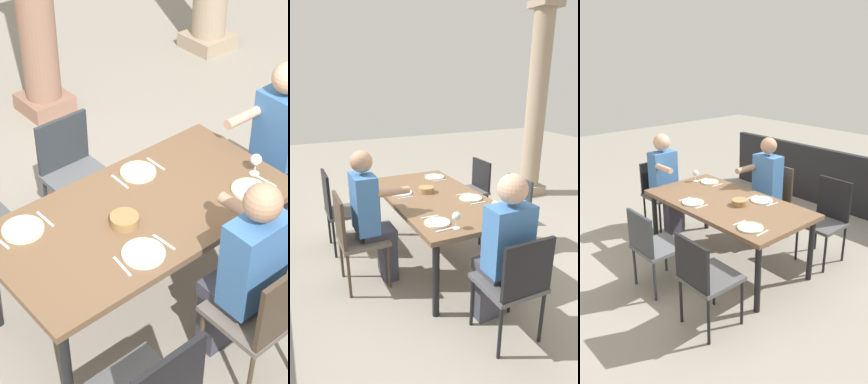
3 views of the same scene
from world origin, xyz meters
The scene contains 24 objects.
ground_plane centered at (0.00, 0.00, 0.00)m, with size 16.00×16.00×0.00m, color gray.
dining_table centered at (0.00, 0.00, 0.69)m, with size 1.87×0.97×0.75m.
chair_west_north centered at (-0.70, 0.90, 0.52)m, with size 0.44×0.44×0.89m.
chair_west_south centered at (-0.70, -0.91, 0.54)m, with size 0.44×0.44×0.95m.
chair_mid_north centered at (0.11, 0.90, 0.50)m, with size 0.44×0.44×0.86m.
chair_mid_south centered at (0.11, -0.90, 0.54)m, with size 0.44×0.44×0.94m.
chair_head_east centered at (1.35, 0.00, 0.53)m, with size 0.44×0.44×0.90m.
diner_woman_green centered at (0.11, -0.72, 0.71)m, with size 0.35×0.49×1.33m.
diner_man_white centered at (1.18, 0.00, 0.71)m, with size 0.50×0.35×1.31m.
stone_column_near centered at (-1.36, 2.47, 1.49)m, with size 0.42×0.42×3.04m.
plate_0 centered at (-0.64, 0.29, 0.76)m, with size 0.25×0.25×0.02m.
fork_0 centered at (-0.79, 0.29, 0.75)m, with size 0.02×0.17×0.01m, color silver.
spoon_0 centered at (-0.49, 0.29, 0.75)m, with size 0.02×0.17×0.01m, color silver.
plate_1 centered at (-0.24, -0.30, 0.76)m, with size 0.25×0.25×0.02m.
fork_1 centered at (-0.39, -0.30, 0.75)m, with size 0.02×0.17×0.01m, color silver.
spoon_1 centered at (-0.09, -0.30, 0.75)m, with size 0.02×0.17×0.01m, color silver.
plate_2 centered at (0.22, 0.30, 0.76)m, with size 0.24×0.24×0.02m.
fork_2 centered at (0.07, 0.30, 0.75)m, with size 0.02×0.17×0.01m, color silver.
spoon_2 centered at (0.37, 0.30, 0.75)m, with size 0.02×0.17×0.01m, color silver.
plate_3 centered at (0.63, -0.28, 0.76)m, with size 0.23×0.23×0.02m.
wine_glass_3 centered at (0.79, -0.18, 0.85)m, with size 0.07×0.07×0.15m.
fork_3 centered at (0.48, -0.28, 0.75)m, with size 0.02×0.17×0.01m, color silver.
spoon_3 centered at (0.78, -0.28, 0.75)m, with size 0.02×0.17×0.01m, color silver.
bread_basket centered at (-0.16, -0.04, 0.78)m, with size 0.17×0.17×0.06m, color #9E7547.
Camera 2 is at (2.98, -1.42, 1.93)m, focal length 30.95 mm.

